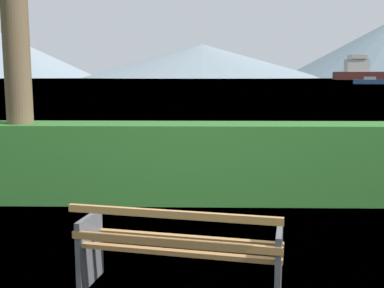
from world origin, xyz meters
TOP-DOWN VIEW (x-y plane):
  - water_surface at (0.00, 307.22)m, footprint 620.00×620.00m
  - park_bench at (-0.01, -0.06)m, footprint 1.94×0.92m
  - hedge_row at (0.00, 3.21)m, footprint 11.68×0.88m
  - fishing_boat_near at (44.55, 119.27)m, footprint 8.51×5.10m
  - distant_hills at (53.61, 591.74)m, footprint 769.89×308.22m

SIDE VIEW (x-z plane):
  - water_surface at x=0.00m, z-range 0.00..0.00m
  - park_bench at x=-0.01m, z-range 0.00..0.86m
  - hedge_row at x=0.00m, z-range 0.00..1.25m
  - fishing_boat_near at x=44.55m, z-range -0.25..1.72m
  - distant_hills at x=53.61m, z-range -7.32..69.45m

